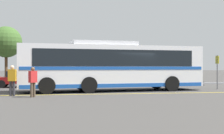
{
  "coord_description": "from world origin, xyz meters",
  "views": [
    {
      "loc": [
        -4.63,
        -20.36,
        1.63
      ],
      "look_at": [
        -1.41,
        0.08,
        1.6
      ],
      "focal_mm": 50.0,
      "sensor_mm": 36.0,
      "label": 1
    }
  ],
  "objects_px": {
    "parked_car_2": "(80,78)",
    "pedestrian_0": "(12,79)",
    "pedestrian_2": "(33,80)",
    "bus_stop_sign": "(217,68)",
    "transit_bus": "(112,65)",
    "parked_car_1": "(19,79)",
    "tree_0": "(6,42)"
  },
  "relations": [
    {
      "from": "pedestrian_0",
      "to": "bus_stop_sign",
      "type": "relative_size",
      "value": 0.69
    },
    {
      "from": "pedestrian_0",
      "to": "bus_stop_sign",
      "type": "height_order",
      "value": "bus_stop_sign"
    },
    {
      "from": "pedestrian_2",
      "to": "tree_0",
      "type": "distance_m",
      "value": 14.71
    },
    {
      "from": "pedestrian_0",
      "to": "parked_car_2",
      "type": "bearing_deg",
      "value": -110.75
    },
    {
      "from": "parked_car_1",
      "to": "pedestrian_2",
      "type": "bearing_deg",
      "value": 11.32
    },
    {
      "from": "parked_car_1",
      "to": "tree_0",
      "type": "height_order",
      "value": "tree_0"
    },
    {
      "from": "parked_car_1",
      "to": "tree_0",
      "type": "distance_m",
      "value": 6.66
    },
    {
      "from": "tree_0",
      "to": "pedestrian_2",
      "type": "bearing_deg",
      "value": -74.84
    },
    {
      "from": "transit_bus",
      "to": "tree_0",
      "type": "height_order",
      "value": "tree_0"
    },
    {
      "from": "parked_car_1",
      "to": "pedestrian_0",
      "type": "relative_size",
      "value": 2.35
    },
    {
      "from": "parked_car_2",
      "to": "pedestrian_0",
      "type": "distance_m",
      "value": 8.9
    },
    {
      "from": "parked_car_1",
      "to": "parked_car_2",
      "type": "bearing_deg",
      "value": 92.88
    },
    {
      "from": "bus_stop_sign",
      "to": "tree_0",
      "type": "distance_m",
      "value": 19.23
    },
    {
      "from": "parked_car_1",
      "to": "bus_stop_sign",
      "type": "height_order",
      "value": "bus_stop_sign"
    },
    {
      "from": "parked_car_1",
      "to": "tree_0",
      "type": "relative_size",
      "value": 0.73
    },
    {
      "from": "parked_car_2",
      "to": "parked_car_1",
      "type": "bearing_deg",
      "value": -89.78
    },
    {
      "from": "parked_car_2",
      "to": "bus_stop_sign",
      "type": "bearing_deg",
      "value": 59.37
    },
    {
      "from": "pedestrian_0",
      "to": "pedestrian_2",
      "type": "relative_size",
      "value": 1.06
    },
    {
      "from": "parked_car_1",
      "to": "transit_bus",
      "type": "bearing_deg",
      "value": 52.38
    },
    {
      "from": "transit_bus",
      "to": "bus_stop_sign",
      "type": "height_order",
      "value": "transit_bus"
    },
    {
      "from": "pedestrian_2",
      "to": "bus_stop_sign",
      "type": "bearing_deg",
      "value": 153.56
    },
    {
      "from": "parked_car_1",
      "to": "parked_car_2",
      "type": "height_order",
      "value": "parked_car_2"
    },
    {
      "from": "parked_car_2",
      "to": "pedestrian_2",
      "type": "height_order",
      "value": "pedestrian_2"
    },
    {
      "from": "transit_bus",
      "to": "parked_car_1",
      "type": "relative_size",
      "value": 3.16
    },
    {
      "from": "pedestrian_2",
      "to": "pedestrian_0",
      "type": "bearing_deg",
      "value": -80.28
    },
    {
      "from": "pedestrian_2",
      "to": "bus_stop_sign",
      "type": "height_order",
      "value": "bus_stop_sign"
    },
    {
      "from": "bus_stop_sign",
      "to": "parked_car_1",
      "type": "bearing_deg",
      "value": -114.5
    },
    {
      "from": "bus_stop_sign",
      "to": "parked_car_2",
      "type": "bearing_deg",
      "value": -123.93
    },
    {
      "from": "transit_bus",
      "to": "pedestrian_0",
      "type": "distance_m",
      "value": 6.57
    },
    {
      "from": "parked_car_2",
      "to": "tree_0",
      "type": "relative_size",
      "value": 0.77
    },
    {
      "from": "parked_car_1",
      "to": "bus_stop_sign",
      "type": "xyz_separation_m",
      "value": [
        14.31,
        -4.56,
        0.89
      ]
    },
    {
      "from": "transit_bus",
      "to": "pedestrian_2",
      "type": "bearing_deg",
      "value": -60.69
    }
  ]
}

